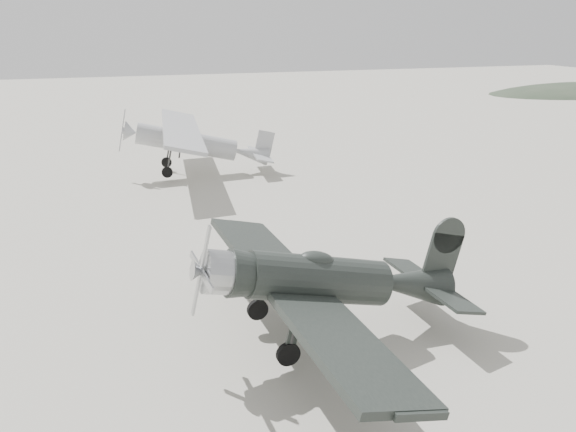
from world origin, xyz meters
The scene contains 4 objects.
ground centered at (0.00, 0.00, 0.00)m, with size 160.00×160.00×0.00m, color #A9A596.
lowwing_monoplane centered at (-1.91, -3.98, 1.83)m, with size 7.68×10.70×3.46m.
highwing_monoplane centered at (-2.64, 14.94, 2.11)m, with size 8.46×11.90×3.37m.
sign_board centered at (-1.62, -2.65, 0.74)m, with size 0.35×0.82×1.24m.
Camera 1 is at (-7.09, -16.46, 8.31)m, focal length 35.00 mm.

